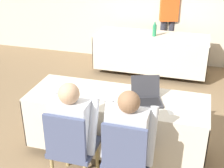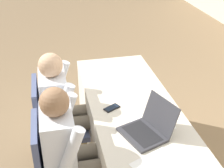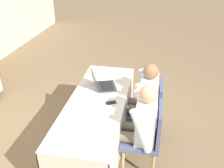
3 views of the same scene
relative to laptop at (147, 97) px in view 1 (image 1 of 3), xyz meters
name	(u,v)px [view 1 (image 1 of 3)]	position (x,y,z in m)	size (l,w,h in m)	color
ground_plane	(116,150)	(-0.33, 0.00, -0.78)	(24.00, 24.00, 0.00)	#846B4C
conference_table_near	(117,111)	(-0.33, 0.00, -0.23)	(2.01, 0.71, 0.73)	beige
conference_table_far	(151,45)	(-0.35, 2.41, -0.23)	(2.01, 0.71, 0.73)	beige
laptop	(147,97)	(0.00, 0.00, 0.00)	(0.40, 0.41, 0.24)	#333338
cell_phone	(109,104)	(-0.37, -0.18, -0.04)	(0.12, 0.15, 0.01)	black
paper_beside_laptop	(139,97)	(-0.10, 0.07, -0.05)	(0.24, 0.32, 0.00)	white
paper_centre_table	(175,107)	(0.31, -0.04, -0.05)	(0.31, 0.35, 0.00)	white
water_bottle	(155,29)	(-0.30, 2.37, 0.08)	(0.07, 0.07, 0.28)	#288456
chair_near_left	(71,146)	(-0.61, -0.66, -0.29)	(0.44, 0.44, 0.89)	tan
chair_near_right	(127,156)	(-0.05, -0.66, -0.29)	(0.44, 0.44, 0.89)	tan
person_checkered_shirt	(74,126)	(-0.61, -0.56, -0.13)	(0.50, 0.52, 1.15)	#665B4C
person_white_shirt	(130,136)	(-0.05, -0.56, -0.13)	(0.50, 0.52, 1.15)	#665B4C
person_red_shirt	(168,17)	(-0.15, 3.07, 0.13)	(0.38, 0.29, 1.59)	#33333D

